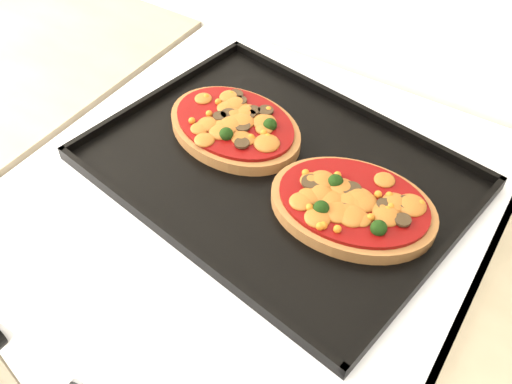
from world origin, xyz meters
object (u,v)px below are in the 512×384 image
Objects in this scene: stove at (257,348)px; pizza_left at (235,125)px; baking_tray at (276,168)px; pizza_right at (353,204)px.

pizza_left reaches higher than stove.
baking_tray is at bearing -18.78° from pizza_left.
pizza_right is (0.12, -0.01, 0.01)m from baking_tray.
stove is 4.47× the size of pizza_left.
stove is 1.90× the size of baking_tray.
baking_tray is 0.09m from pizza_left.
pizza_left and pizza_right have the same top height.
baking_tray is (0.01, 0.03, 0.47)m from stove.
pizza_left is 0.98× the size of pizza_right.
stove is 0.49m from pizza_left.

